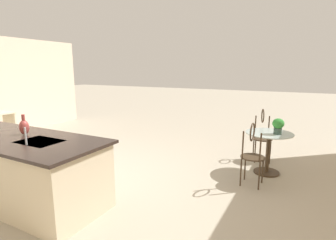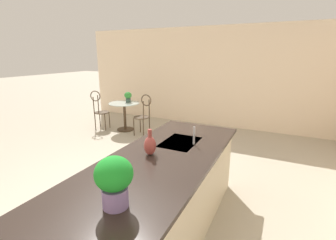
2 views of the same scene
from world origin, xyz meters
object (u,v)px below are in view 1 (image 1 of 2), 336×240
at_px(chair_by_island, 252,151).
at_px(vase_on_counter, 24,127).
at_px(bistro_table, 268,149).
at_px(potted_plant_on_table, 278,125).
at_px(chair_near_window, 262,133).

height_order(chair_by_island, vase_on_counter, vase_on_counter).
height_order(bistro_table, potted_plant_on_table, potted_plant_on_table).
height_order(potted_plant_on_table, vase_on_counter, vase_on_counter).
bearing_deg(potted_plant_on_table, chair_by_island, 65.60).
distance_m(potted_plant_on_table, vase_on_counter, 3.96).
height_order(chair_by_island, potted_plant_on_table, chair_by_island).
height_order(chair_near_window, potted_plant_on_table, chair_near_window).
xyz_separation_m(chair_near_window, chair_by_island, (-0.05, 1.34, 0.00)).
xyz_separation_m(bistro_table, potted_plant_on_table, (-0.13, 0.04, 0.45)).
bearing_deg(bistro_table, chair_near_window, -73.10).
bearing_deg(bistro_table, vase_on_counter, 40.12).
distance_m(chair_near_window, potted_plant_on_table, 0.84).
bearing_deg(chair_by_island, bistro_table, -102.87).
distance_m(bistro_table, vase_on_counter, 3.92).
bearing_deg(potted_plant_on_table, vase_on_counter, 38.44).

